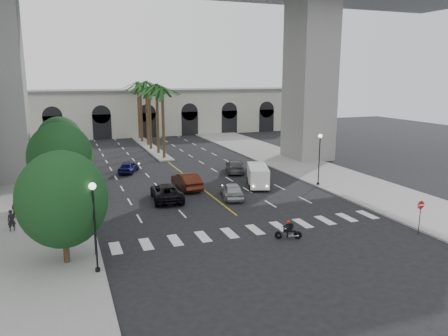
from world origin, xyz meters
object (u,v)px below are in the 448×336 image
at_px(car_b, 187,181).
at_px(traffic_signal_near, 94,218).
at_px(lamp_post_left_far, 78,156).
at_px(pedestrian_b, 16,209).
at_px(car_c, 167,192).
at_px(pedestrian_a, 12,220).
at_px(lamp_post_left_near, 95,220).
at_px(lamp_post_right, 319,155).
at_px(traffic_signal_far, 89,201).
at_px(do_not_enter_sign, 420,210).
at_px(car_a, 232,190).
at_px(car_e, 129,167).
at_px(car_d, 235,166).
at_px(cargo_van, 258,175).
at_px(motorcycle_rider, 289,231).

bearing_deg(car_b, traffic_signal_near, 51.89).
height_order(lamp_post_left_far, pedestrian_b, lamp_post_left_far).
distance_m(car_c, pedestrian_a, 13.03).
distance_m(lamp_post_left_near, pedestrian_a, 10.64).
relative_size(lamp_post_left_near, lamp_post_right, 1.00).
height_order(traffic_signal_far, do_not_enter_sign, traffic_signal_far).
xyz_separation_m(car_a, pedestrian_a, (-18.05, -2.86, 0.19)).
distance_m(lamp_post_left_far, traffic_signal_far, 14.52).
bearing_deg(lamp_post_right, traffic_signal_near, -155.18).
height_order(lamp_post_left_far, do_not_enter_sign, lamp_post_left_far).
relative_size(car_e, do_not_enter_sign, 1.64).
bearing_deg(do_not_enter_sign, pedestrian_a, 158.46).
relative_size(traffic_signal_far, car_b, 0.72).
bearing_deg(car_e, traffic_signal_far, 99.13).
bearing_deg(traffic_signal_near, lamp_post_left_far, 90.31).
bearing_deg(car_a, traffic_signal_near, 48.99).
xyz_separation_m(car_b, car_c, (-2.76, -3.20, -0.07)).
relative_size(car_d, pedestrian_a, 3.16).
height_order(traffic_signal_near, car_a, traffic_signal_near).
bearing_deg(lamp_post_left_near, do_not_enter_sign, -3.70).
xyz_separation_m(traffic_signal_far, car_b, (9.80, 10.04, -1.68)).
distance_m(lamp_post_left_far, traffic_signal_near, 18.51).
height_order(car_b, car_c, car_b).
bearing_deg(car_c, do_not_enter_sign, 140.51).
bearing_deg(cargo_van, car_d, 107.12).
height_order(lamp_post_left_far, motorcycle_rider, lamp_post_left_far).
bearing_deg(traffic_signal_near, lamp_post_left_near, -92.29).
relative_size(cargo_van, pedestrian_b, 3.45).
xyz_separation_m(lamp_post_right, cargo_van, (-5.89, 1.88, -2.04)).
bearing_deg(car_e, traffic_signal_near, 101.71).
relative_size(car_d, cargo_van, 0.92).
distance_m(lamp_post_left_near, do_not_enter_sign, 21.99).
bearing_deg(car_b, car_d, -146.86).
height_order(motorcycle_rider, car_e, car_e).
bearing_deg(pedestrian_a, lamp_post_left_near, -72.98).
xyz_separation_m(car_a, cargo_van, (4.01, 2.99, 0.44)).
xyz_separation_m(lamp_post_left_near, pedestrian_b, (-5.09, 11.95, -2.30)).
bearing_deg(do_not_enter_sign, lamp_post_left_far, 133.89).
bearing_deg(car_d, motorcycle_rider, 96.13).
distance_m(car_b, car_c, 4.22).
relative_size(lamp_post_right, car_b, 1.06).
xyz_separation_m(motorcycle_rider, do_not_enter_sign, (9.08, -2.40, 1.17)).
relative_size(lamp_post_left_near, car_d, 1.09).
distance_m(car_d, do_not_enter_sign, 23.84).
xyz_separation_m(lamp_post_right, do_not_enter_sign, (-0.90, -14.42, -1.44)).
height_order(cargo_van, do_not_enter_sign, do_not_enter_sign).
bearing_deg(lamp_post_right, car_a, -173.56).
distance_m(pedestrian_a, do_not_enter_sign, 29.01).
height_order(car_b, do_not_enter_sign, do_not_enter_sign).
bearing_deg(car_b, pedestrian_a, 23.35).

